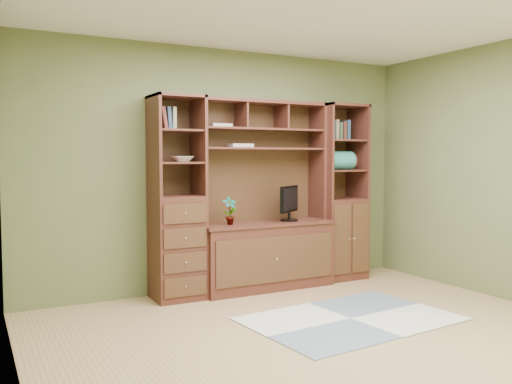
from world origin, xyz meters
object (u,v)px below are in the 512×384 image
center_hutch (266,195)px  monitor (289,197)px  left_tower (177,198)px  right_tower (340,192)px

center_hutch → monitor: bearing=-7.1°
left_tower → monitor: left_tower is taller
center_hutch → left_tower: bearing=177.7°
left_tower → right_tower: same height
monitor → left_tower: bearing=141.1°
left_tower → right_tower: 2.02m
center_hutch → right_tower: same height
center_hutch → monitor: 0.28m
right_tower → monitor: 0.75m
monitor → right_tower: bearing=-29.8°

